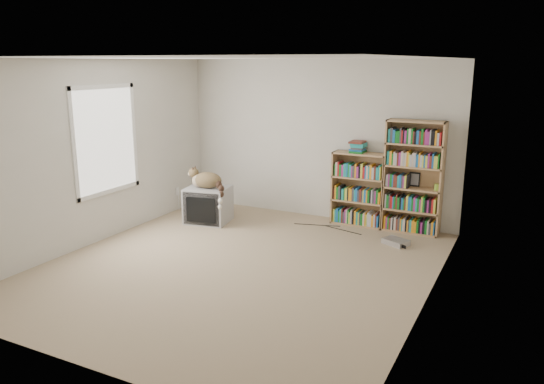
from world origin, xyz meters
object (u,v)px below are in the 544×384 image
at_px(cat, 209,183).
at_px(crt_tv, 208,205).
at_px(bookcase_short, 359,192).
at_px(dvd_player, 396,242).
at_px(bookcase_tall, 413,180).

bearing_deg(cat, crt_tv, 123.44).
distance_m(crt_tv, bookcase_short, 2.36).
height_order(crt_tv, bookcase_short, bookcase_short).
bearing_deg(dvd_player, bookcase_short, 163.09).
bearing_deg(bookcase_tall, cat, -160.96).
bearing_deg(dvd_player, cat, -148.79).
distance_m(cat, dvd_player, 2.93).
relative_size(cat, bookcase_short, 0.65).
distance_m(crt_tv, cat, 0.38).
distance_m(bookcase_short, dvd_player, 1.13).
height_order(crt_tv, dvd_player, crt_tv).
bearing_deg(bookcase_short, bookcase_tall, -0.11).
bearing_deg(dvd_player, crt_tv, -150.22).
distance_m(cat, bookcase_tall, 3.06).
bearing_deg(bookcase_tall, crt_tv, -162.51).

